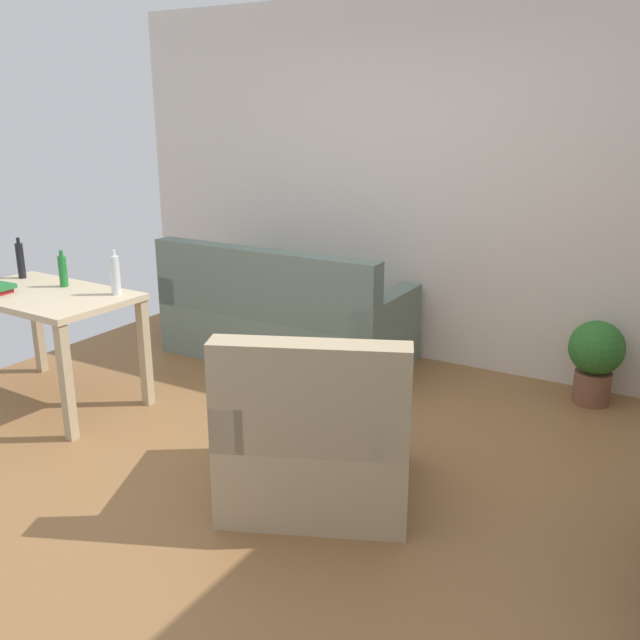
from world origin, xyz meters
TOP-DOWN VIEW (x-y plane):
  - ground_plane at (0.00, 0.00)m, footprint 5.20×4.40m
  - wall_rear at (0.00, 2.20)m, footprint 5.20×0.10m
  - couch at (-0.87, 1.59)m, footprint 1.90×0.84m
  - desk at (-1.74, 0.10)m, footprint 1.23×0.75m
  - potted_plant at (1.39, 1.90)m, footprint 0.36×0.36m
  - armchair at (0.40, -0.04)m, footprint 1.16×1.13m
  - bottle_dark at (-2.19, 0.29)m, footprint 0.05×0.05m
  - bottle_green at (-1.74, 0.27)m, footprint 0.05×0.05m
  - bottle_clear at (-1.29, 0.30)m, footprint 0.06×0.06m

SIDE VIEW (x-z plane):
  - ground_plane at x=0.00m, z-range -0.02..0.00m
  - couch at x=-0.87m, z-range -0.15..0.77m
  - armchair at x=0.40m, z-range -0.14..0.78m
  - potted_plant at x=1.39m, z-range 0.05..0.62m
  - desk at x=-1.74m, z-range 0.27..1.03m
  - bottle_green at x=-1.74m, z-range 0.74..0.99m
  - bottle_dark at x=-2.19m, z-range 0.74..1.03m
  - bottle_clear at x=-1.29m, z-range 0.74..1.03m
  - wall_rear at x=0.00m, z-range 0.00..2.70m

